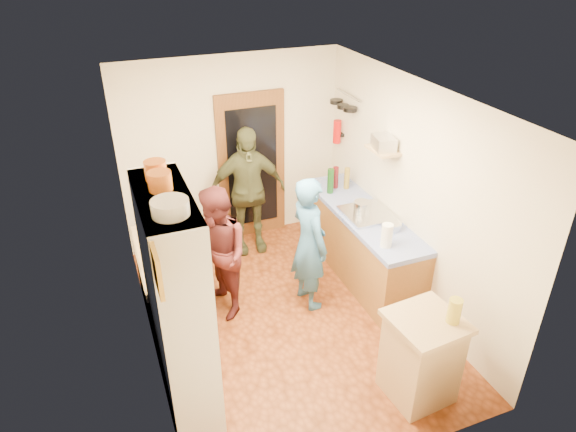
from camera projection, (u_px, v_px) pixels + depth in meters
floor at (287, 318)px, 5.95m from camera, size 3.00×4.00×0.02m
ceiling at (287, 94)px, 4.67m from camera, size 3.00×4.00×0.02m
wall_back at (233, 152)px, 6.94m from camera, size 3.00×0.02×2.60m
wall_front at (389, 348)px, 3.68m from camera, size 3.00×0.02×2.60m
wall_left at (138, 248)px, 4.82m from camera, size 0.02×4.00×2.60m
wall_right at (411, 195)px, 5.79m from camera, size 0.02×4.00×2.60m
door_frame at (252, 167)px, 7.11m from camera, size 0.95×0.06×2.10m
door_glass at (253, 168)px, 7.08m from camera, size 0.70×0.02×1.70m
hutch_body at (179, 311)px, 4.34m from camera, size 0.40×1.20×2.20m
hutch_top_shelf at (163, 197)px, 3.81m from camera, size 0.40×1.14×0.04m
plate_stack at (170, 208)px, 3.51m from camera, size 0.26×0.26×0.11m
orange_pot_a at (160, 181)px, 3.84m from camera, size 0.18×0.18×0.15m
orange_pot_b at (156, 170)px, 4.01m from camera, size 0.17×0.17×0.15m
left_counter_base at (172, 289)px, 5.72m from camera, size 0.60×1.40×0.85m
left_counter_top at (167, 255)px, 5.50m from camera, size 0.64×1.44×0.05m
toaster at (178, 265)px, 5.13m from camera, size 0.24×0.16×0.17m
kettle at (165, 257)px, 5.25m from camera, size 0.18×0.18×0.18m
orange_bowl at (170, 238)px, 5.67m from camera, size 0.23×0.23×0.09m
chopping_board at (160, 226)px, 5.96m from camera, size 0.34×0.29×0.02m
right_counter_base at (360, 245)px, 6.53m from camera, size 0.60×2.20×0.84m
right_counter_top at (363, 214)px, 6.31m from camera, size 0.62×2.22×0.06m
hob at (367, 214)px, 6.20m from camera, size 0.55×0.58×0.04m
pot_on_hob at (362, 207)px, 6.18m from camera, size 0.20×0.20×0.13m
bottle_a at (331, 181)px, 6.67m from camera, size 0.09×0.09×0.33m
bottle_b at (336, 177)px, 6.81m from camera, size 0.09×0.09×0.30m
bottle_c at (347, 178)px, 6.79m from camera, size 0.09×0.09×0.29m
paper_towel at (387, 235)px, 5.54m from camera, size 0.14×0.14×0.27m
mixing_bowl at (391, 225)px, 5.91m from camera, size 0.29×0.29×0.09m
island_base at (420, 359)px, 4.77m from camera, size 0.59×0.59×0.86m
island_top at (427, 322)px, 4.54m from camera, size 0.67×0.67×0.05m
cutting_board at (419, 319)px, 4.56m from camera, size 0.37×0.31×0.02m
oil_jar at (454, 311)px, 4.45m from camera, size 0.13×0.13×0.24m
pan_rail at (349, 95)px, 6.65m from camera, size 0.02×0.65×0.02m
pan_hang_a at (350, 109)px, 6.55m from camera, size 0.18×0.18×0.05m
pan_hang_b at (343, 106)px, 6.72m from camera, size 0.16×0.16×0.05m
pan_hang_c at (336, 101)px, 6.88m from camera, size 0.17×0.17×0.05m
wall_shelf at (383, 150)px, 5.92m from camera, size 0.26×0.42×0.03m
radio at (384, 143)px, 5.88m from camera, size 0.27×0.34×0.15m
ext_bracket at (341, 135)px, 7.09m from camera, size 0.06×0.10×0.04m
fire_extinguisher at (337, 132)px, 7.04m from camera, size 0.11×0.11×0.32m
picture_frame at (157, 271)px, 3.21m from camera, size 0.03×0.25×0.30m
person_hob at (313, 244)px, 5.81m from camera, size 0.46×0.64×1.63m
person_left at (219, 252)px, 5.71m from camera, size 0.75×0.88×1.57m
person_back at (248, 191)px, 6.82m from camera, size 1.08×0.53×1.78m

